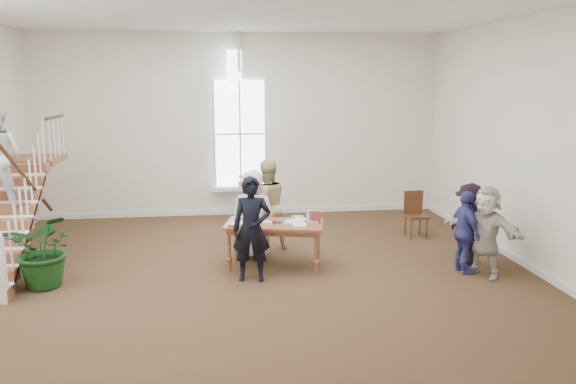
{
  "coord_description": "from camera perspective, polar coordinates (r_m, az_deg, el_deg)",
  "views": [
    {
      "loc": [
        -0.54,
        -9.53,
        3.36
      ],
      "look_at": [
        0.7,
        0.4,
        1.36
      ],
      "focal_mm": 35.0,
      "sensor_mm": 36.0,
      "label": 1
    }
  ],
  "objects": [
    {
      "name": "ground",
      "position": [
        10.12,
        -3.66,
        -8.13
      ],
      "size": [
        10.0,
        10.0,
        0.0
      ],
      "primitive_type": "plane",
      "color": "#44281A",
      "rests_on": "ground"
    },
    {
      "name": "room_shell",
      "position": [
        14.24,
        -4.77,
        -0.74
      ],
      "size": [
        10.49,
        10.0,
        10.0
      ],
      "color": "white",
      "rests_on": "ground"
    },
    {
      "name": "staircase",
      "position": [
        11.09,
        -27.04,
        1.02
      ],
      "size": [
        1.1,
        4.1,
        2.92
      ],
      "color": "brown",
      "rests_on": "ground"
    },
    {
      "name": "library_table",
      "position": [
        10.19,
        -1.36,
        -3.61
      ],
      "size": [
        1.9,
        1.23,
        0.88
      ],
      "rotation": [
        0.0,
        0.0,
        -0.21
      ],
      "color": "brown",
      "rests_on": "ground"
    },
    {
      "name": "police_officer",
      "position": [
        9.49,
        -3.7,
        -3.78
      ],
      "size": [
        0.7,
        0.51,
        1.79
      ],
      "primitive_type": "imported",
      "rotation": [
        0.0,
        0.0,
        -0.13
      ],
      "color": "black",
      "rests_on": "ground"
    },
    {
      "name": "elderly_woman",
      "position": [
        10.72,
        -3.57,
        -2.26
      ],
      "size": [
        0.94,
        0.72,
        1.71
      ],
      "primitive_type": "imported",
      "rotation": [
        0.0,
        0.0,
        2.9
      ],
      "color": "silver",
      "rests_on": "ground"
    },
    {
      "name": "person_yellow",
      "position": [
        11.21,
        -2.21,
        -1.33
      ],
      "size": [
        1.04,
        0.91,
        1.82
      ],
      "primitive_type": "imported",
      "rotation": [
        0.0,
        0.0,
        3.43
      ],
      "color": "#C6B87B",
      "rests_on": "ground"
    },
    {
      "name": "woman_cluster_a",
      "position": [
        10.35,
        17.56,
        -3.92
      ],
      "size": [
        0.44,
        0.9,
        1.48
      ],
      "primitive_type": "imported",
      "rotation": [
        0.0,
        0.0,
        1.67
      ],
      "color": "#383B86",
      "rests_on": "ground"
    },
    {
      "name": "woman_cluster_b",
      "position": [
        10.85,
        17.9,
        -3.13
      ],
      "size": [
        1.06,
        1.12,
        1.52
      ],
      "primitive_type": "imported",
      "rotation": [
        0.0,
        0.0,
        4.03
      ],
      "color": "black",
      "rests_on": "ground"
    },
    {
      "name": "woman_cluster_c",
      "position": [
        10.28,
        19.43,
        -3.81
      ],
      "size": [
        1.24,
        1.48,
        1.6
      ],
      "primitive_type": "imported",
      "rotation": [
        0.0,
        0.0,
        5.33
      ],
      "color": "beige",
      "rests_on": "ground"
    },
    {
      "name": "floor_plant",
      "position": [
        10.06,
        -23.42,
        -5.33
      ],
      "size": [
        1.25,
        1.11,
        1.29
      ],
      "primitive_type": "imported",
      "rotation": [
        0.0,
        0.0,
        -0.09
      ],
      "color": "#133C14",
      "rests_on": "ground"
    },
    {
      "name": "side_chair",
      "position": [
        12.54,
        12.77,
        -1.93
      ],
      "size": [
        0.45,
        0.45,
        0.99
      ],
      "rotation": [
        0.0,
        0.0,
        0.06
      ],
      "color": "#381A0F",
      "rests_on": "ground"
    }
  ]
}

